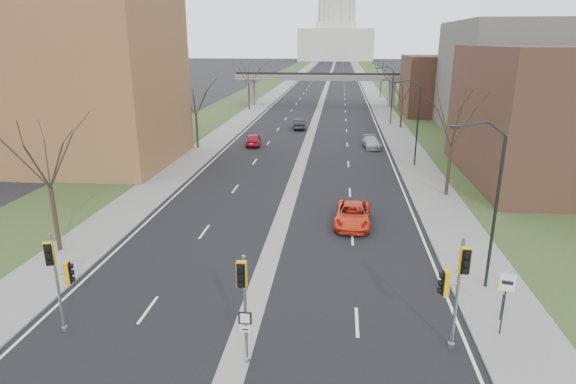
% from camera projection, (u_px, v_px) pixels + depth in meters
% --- Properties ---
extents(ground, '(700.00, 700.00, 0.00)m').
position_uv_depth(ground, '(242.00, 341.00, 20.79)').
color(ground, black).
rests_on(ground, ground).
extents(road_surface, '(20.00, 600.00, 0.01)m').
position_uv_depth(road_surface, '(329.00, 79.00, 163.07)').
color(road_surface, black).
rests_on(road_surface, ground).
extents(median_strip, '(1.20, 600.00, 0.02)m').
position_uv_depth(median_strip, '(329.00, 79.00, 163.07)').
color(median_strip, gray).
rests_on(median_strip, ground).
extents(sidewalk_right, '(4.00, 600.00, 0.12)m').
position_uv_depth(sidewalk_right, '(365.00, 79.00, 161.83)').
color(sidewalk_right, gray).
rests_on(sidewalk_right, ground).
extents(sidewalk_left, '(4.00, 600.00, 0.12)m').
position_uv_depth(sidewalk_left, '(294.00, 79.00, 164.26)').
color(sidewalk_left, gray).
rests_on(sidewalk_left, ground).
extents(grass_verge_right, '(8.00, 600.00, 0.10)m').
position_uv_depth(grass_verge_right, '(383.00, 80.00, 161.23)').
color(grass_verge_right, '#263C1C').
rests_on(grass_verge_right, ground).
extents(grass_verge_left, '(8.00, 600.00, 0.10)m').
position_uv_depth(grass_verge_left, '(276.00, 79.00, 164.87)').
color(grass_verge_left, '#263C1C').
rests_on(grass_verge_left, ground).
extents(apartment_building, '(25.00, 16.00, 22.00)m').
position_uv_depth(apartment_building, '(44.00, 56.00, 48.57)').
color(apartment_building, olive).
rests_on(apartment_building, ground).
extents(commercial_block_near, '(16.00, 20.00, 12.00)m').
position_uv_depth(commercial_block_near, '(564.00, 116.00, 43.12)').
color(commercial_block_near, '#4A3022').
rests_on(commercial_block_near, ground).
extents(commercial_block_mid, '(18.00, 22.00, 15.00)m').
position_uv_depth(commercial_block_mid, '(519.00, 79.00, 65.03)').
color(commercial_block_mid, '#62605A').
rests_on(commercial_block_mid, ground).
extents(commercial_block_far, '(14.00, 14.00, 10.00)m').
position_uv_depth(commercial_block_far, '(445.00, 86.00, 83.46)').
color(commercial_block_far, '#4A3022').
rests_on(commercial_block_far, ground).
extents(pedestrian_bridge, '(34.00, 3.00, 6.45)m').
position_uv_depth(pedestrian_bridge, '(321.00, 81.00, 95.22)').
color(pedestrian_bridge, slate).
rests_on(pedestrian_bridge, ground).
extents(capitol, '(48.00, 42.00, 55.75)m').
position_uv_depth(capitol, '(336.00, 31.00, 318.74)').
color(capitol, beige).
rests_on(capitol, ground).
extents(streetlight_near, '(2.61, 0.20, 8.70)m').
position_uv_depth(streetlight_near, '(485.00, 159.00, 23.28)').
color(streetlight_near, black).
rests_on(streetlight_near, sidewalk_right).
extents(streetlight_mid, '(2.61, 0.20, 8.70)m').
position_uv_depth(streetlight_mid, '(411.00, 98.00, 47.94)').
color(streetlight_mid, black).
rests_on(streetlight_mid, sidewalk_right).
extents(streetlight_far, '(2.61, 0.20, 8.70)m').
position_uv_depth(streetlight_far, '(388.00, 79.00, 72.60)').
color(streetlight_far, black).
rests_on(streetlight_far, sidewalk_right).
extents(tree_left_a, '(7.20, 7.20, 9.40)m').
position_uv_depth(tree_left_a, '(44.00, 146.00, 27.70)').
color(tree_left_a, '#382B21').
rests_on(tree_left_a, sidewalk_left).
extents(tree_left_b, '(6.75, 6.75, 8.81)m').
position_uv_depth(tree_left_b, '(195.00, 96.00, 56.28)').
color(tree_left_b, '#382B21').
rests_on(tree_left_b, sidewalk_left).
extents(tree_left_c, '(7.65, 7.65, 9.99)m').
position_uv_depth(tree_left_c, '(248.00, 72.00, 88.28)').
color(tree_left_c, '#382B21').
rests_on(tree_left_c, sidewalk_left).
extents(tree_right_a, '(7.20, 7.20, 9.40)m').
position_uv_depth(tree_right_a, '(454.00, 117.00, 38.35)').
color(tree_right_a, '#382B21').
rests_on(tree_right_a, sidewalk_right).
extents(tree_right_b, '(6.30, 6.30, 8.22)m').
position_uv_depth(tree_right_b, '(403.00, 88.00, 69.89)').
color(tree_right_b, '#382B21').
rests_on(tree_right_b, sidewalk_right).
extents(tree_right_c, '(7.65, 7.65, 9.99)m').
position_uv_depth(tree_right_c, '(382.00, 66.00, 107.47)').
color(tree_right_c, '#382B21').
rests_on(tree_right_c, sidewalk_right).
extents(signal_pole_left, '(0.78, 1.04, 4.69)m').
position_uv_depth(signal_pole_left, '(58.00, 270.00, 20.53)').
color(signal_pole_left, gray).
rests_on(signal_pole_left, ground).
extents(signal_pole_median, '(0.54, 0.76, 4.69)m').
position_uv_depth(signal_pole_median, '(243.00, 293.00, 18.26)').
color(signal_pole_median, gray).
rests_on(signal_pole_median, ground).
extents(signal_pole_right, '(0.90, 0.88, 5.03)m').
position_uv_depth(signal_pole_right, '(456.00, 279.00, 19.26)').
color(signal_pole_right, gray).
rests_on(signal_pole_right, ground).
extents(speed_limit_sign, '(0.62, 0.18, 2.92)m').
position_uv_depth(speed_limit_sign, '(506.00, 293.00, 20.54)').
color(speed_limit_sign, black).
rests_on(speed_limit_sign, sidewalk_right).
extents(warning_sign, '(0.85, 0.20, 2.20)m').
position_uv_depth(warning_sign, '(504.00, 292.00, 21.77)').
color(warning_sign, black).
rests_on(warning_sign, sidewalk_right).
extents(car_left_near, '(2.35, 4.64, 1.51)m').
position_uv_depth(car_left_near, '(253.00, 139.00, 59.57)').
color(car_left_near, maroon).
rests_on(car_left_near, ground).
extents(car_left_far, '(2.16, 4.71, 1.50)m').
position_uv_depth(car_left_far, '(299.00, 124.00, 70.88)').
color(car_left_far, black).
rests_on(car_left_far, ground).
extents(car_right_near, '(2.76, 5.43, 1.47)m').
position_uv_depth(car_right_near, '(353.00, 215.00, 33.82)').
color(car_right_near, red).
rests_on(car_right_near, ground).
extents(car_right_mid, '(2.30, 4.68, 1.31)m').
position_uv_depth(car_right_mid, '(371.00, 142.00, 58.29)').
color(car_right_mid, '#94969B').
rests_on(car_right_mid, ground).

